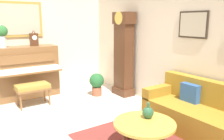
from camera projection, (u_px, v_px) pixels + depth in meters
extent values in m
cube|color=beige|center=(59.00, 135.00, 3.85)|extent=(6.40, 6.00, 0.10)
cube|color=beige|center=(15.00, 38.00, 5.64)|extent=(0.10, 4.90, 2.80)
cube|color=#B28E3D|center=(19.00, 19.00, 5.56)|extent=(0.03, 1.10, 0.84)
cube|color=#BCB299|center=(19.00, 19.00, 5.54)|extent=(0.01, 0.98, 0.72)
cube|color=beige|center=(164.00, 41.00, 4.88)|extent=(5.30, 0.10, 2.80)
cube|color=#33281E|center=(193.00, 25.00, 4.16)|extent=(0.60, 0.03, 0.48)
cube|color=#BCB299|center=(192.00, 25.00, 4.15)|extent=(0.54, 0.01, 0.42)
cube|color=brown|center=(26.00, 72.00, 5.58)|extent=(0.60, 1.44, 1.23)
cube|color=brown|center=(31.00, 72.00, 5.22)|extent=(0.28, 1.38, 0.04)
cube|color=white|center=(31.00, 70.00, 5.21)|extent=(0.26, 1.32, 0.08)
cube|color=brown|center=(29.00, 59.00, 5.25)|extent=(0.03, 1.20, 0.20)
cube|color=brown|center=(33.00, 89.00, 4.99)|extent=(0.42, 0.70, 0.04)
cube|color=olive|center=(33.00, 86.00, 4.98)|extent=(0.40, 0.68, 0.08)
cylinder|color=brown|center=(21.00, 103.00, 4.73)|extent=(0.04, 0.04, 0.36)
cylinder|color=brown|center=(49.00, 97.00, 5.07)|extent=(0.04, 0.04, 0.36)
cylinder|color=brown|center=(17.00, 98.00, 4.99)|extent=(0.04, 0.04, 0.36)
cylinder|color=brown|center=(45.00, 93.00, 5.33)|extent=(0.04, 0.04, 0.36)
cube|color=#4C2B19|center=(123.00, 91.00, 5.83)|extent=(0.52, 0.34, 0.18)
cube|color=#4C2B19|center=(124.00, 60.00, 5.66)|extent=(0.44, 0.28, 1.78)
cube|color=#4C2B19|center=(124.00, 18.00, 5.45)|extent=(0.52, 0.32, 0.28)
cylinder|color=gold|center=(119.00, 18.00, 5.37)|extent=(0.30, 0.02, 0.30)
cylinder|color=gold|center=(122.00, 57.00, 5.62)|extent=(0.03, 0.03, 0.70)
cube|color=olive|center=(198.00, 120.00, 3.81)|extent=(1.90, 0.80, 0.42)
cube|color=olive|center=(211.00, 93.00, 3.90)|extent=(1.90, 0.20, 0.44)
cube|color=olive|center=(161.00, 91.00, 4.45)|extent=(0.18, 0.80, 0.20)
cube|color=#2D5699|center=(190.00, 93.00, 4.06)|extent=(0.34, 0.12, 0.32)
cylinder|color=gold|center=(144.00, 124.00, 3.27)|extent=(0.88, 0.88, 0.04)
torus|color=#4C2B19|center=(144.00, 124.00, 3.27)|extent=(0.88, 0.88, 0.04)
cylinder|color=#4C2B19|center=(162.00, 130.00, 3.51)|extent=(0.04, 0.04, 0.37)
cylinder|color=#4C2B19|center=(128.00, 128.00, 3.60)|extent=(0.04, 0.04, 0.37)
cube|color=#4C2B19|center=(34.00, 40.00, 5.54)|extent=(0.12, 0.18, 0.30)
cylinder|color=white|center=(35.00, 38.00, 5.48)|extent=(0.01, 0.11, 0.11)
cone|color=#4C2B19|center=(33.00, 32.00, 5.50)|extent=(0.10, 0.10, 0.08)
cylinder|color=silver|center=(3.00, 42.00, 5.16)|extent=(0.15, 0.15, 0.26)
sphere|color=#2D6B33|center=(1.00, 31.00, 5.11)|extent=(0.26, 0.26, 0.26)
cone|color=#D199B7|center=(0.00, 25.00, 5.05)|extent=(0.06, 0.06, 0.16)
cylinder|color=#234C33|center=(148.00, 118.00, 3.41)|extent=(0.09, 0.09, 0.01)
sphere|color=#285638|center=(148.00, 113.00, 3.40)|extent=(0.17, 0.17, 0.17)
cylinder|color=#285638|center=(148.00, 105.00, 3.37)|extent=(0.04, 0.04, 0.08)
cylinder|color=#935138|center=(97.00, 91.00, 5.74)|extent=(0.24, 0.24, 0.22)
sphere|color=#235B2D|center=(97.00, 81.00, 5.68)|extent=(0.36, 0.36, 0.36)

